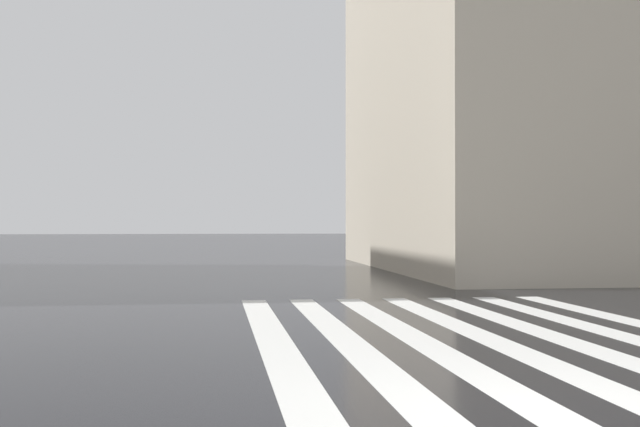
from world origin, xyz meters
The scene contains 2 objects.
ground_plane centered at (0.00, 0.00, 0.00)m, with size 220.00×220.00×0.00m, color black.
zebra_crossing centered at (4.00, -0.90, 0.00)m, with size 13.00×6.50×0.01m.
Camera 1 is at (-6.27, 2.93, 1.64)m, focal length 44.75 mm.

